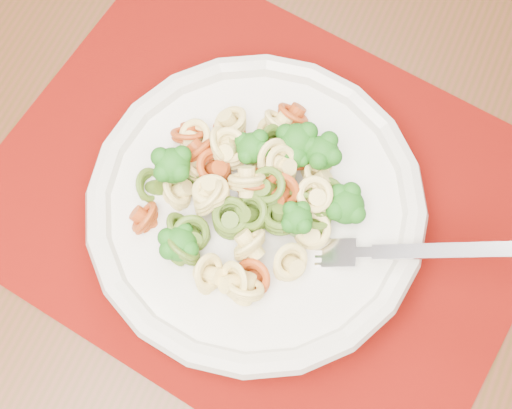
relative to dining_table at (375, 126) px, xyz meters
The scene contains 5 objects.
dining_table is the anchor object (origin of this frame).
placemat 0.19m from the dining_table, 94.55° to the right, with size 0.44×0.34×0.00m, color #620C04.
pasta_bowl 0.22m from the dining_table, 91.95° to the right, with size 0.27×0.27×0.05m.
pasta_broccoli_heap 0.23m from the dining_table, 91.95° to the right, with size 0.23×0.23×0.06m, color #E5D771, non-canonical shape.
fork 0.23m from the dining_table, 68.76° to the right, with size 0.19×0.02×0.01m, color silver, non-canonical shape.
Camera 1 is at (0.14, -0.05, 1.31)m, focal length 50.00 mm.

